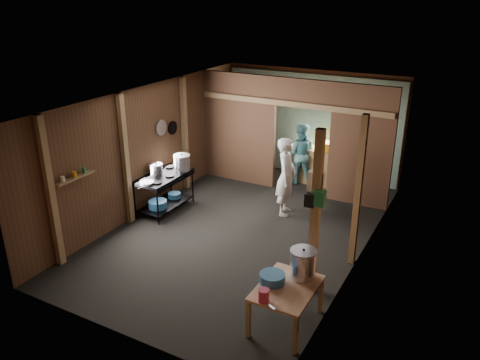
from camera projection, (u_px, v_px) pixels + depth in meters
The scene contains 41 objects.
floor at pixel (245, 229), 9.32m from camera, with size 4.50×7.00×0.00m, color black.
ceiling at pixel (245, 97), 8.35m from camera, with size 4.50×7.00×0.00m, color #332E2B.
wall_back at pixel (312, 123), 11.69m from camera, with size 4.50×0.00×2.60m, color #4A331A.
wall_front at pixel (115, 252), 5.98m from camera, with size 4.50×0.00×2.60m, color #4A331A.
wall_left at pixel (149, 148), 9.83m from camera, with size 0.00×7.00×2.60m, color #4A331A.
wall_right at pixel (366, 189), 7.84m from camera, with size 0.00×7.00×2.60m, color #4A331A.
partition_left at pixel (239, 129), 11.21m from camera, with size 1.85×0.10×2.60m, color #4C3223.
partition_right at pixel (361, 147), 9.93m from camera, with size 1.35×0.10×2.60m, color #4C3223.
partition_header at pixel (304, 93), 10.14m from camera, with size 1.30×0.10×0.60m, color #4C3223.
turquoise_panel at pixel (311, 126), 11.66m from camera, with size 4.40×0.06×2.50m, color #7CACAA.
back_counter at pixel (313, 165), 11.43m from camera, with size 1.20×0.50×0.85m, color #A07F50.
wall_clock at pixel (322, 101), 11.27m from camera, with size 0.20×0.20×0.03m, color silver.
post_left_a at pixel (51, 193), 7.68m from camera, with size 0.10×0.12×2.60m, color #A07F50.
post_left_b at pixel (126, 160), 9.14m from camera, with size 0.10×0.12×2.60m, color #A07F50.
post_left_c at pixel (185, 134), 10.78m from camera, with size 0.10×0.12×2.60m, color #A07F50.
post_right at pixel (358, 193), 7.71m from camera, with size 0.10×0.12×2.60m, color #A07F50.
post_free at pixel (315, 215), 6.96m from camera, with size 0.12×0.12×2.60m, color #A07F50.
cross_beam at pixel (292, 104), 10.31m from camera, with size 4.40×0.12×0.12m, color #A07F50.
pan_lid_big at pixel (161, 128), 10.01m from camera, with size 0.34×0.34×0.03m, color gray.
pan_lid_small at pixel (173, 128), 10.37m from camera, with size 0.30×0.30×0.03m, color black.
wall_shelf at pixel (75, 178), 8.03m from camera, with size 0.14×0.80×0.03m, color #A07F50.
jar_white at pixel (63, 179), 7.81m from camera, with size 0.07×0.07×0.10m, color silver.
jar_yellow at pixel (74, 174), 8.01m from camera, with size 0.08×0.08×0.10m, color #BF8812.
jar_green at pixel (84, 170), 8.19m from camera, with size 0.06×0.06×0.10m, color #196A3C.
bag_white at pixel (316, 182), 6.86m from camera, with size 0.22×0.15×0.32m, color silver.
bag_green at pixel (320, 198), 6.76m from camera, with size 0.16×0.12×0.24m, color #196A3C.
bag_black at pixel (310, 200), 6.83m from camera, with size 0.14×0.10×0.20m, color black.
gas_range at pixel (165, 193), 9.97m from camera, with size 0.69×1.34×0.79m, color black, non-canonical shape.
prep_table at pixel (286, 306), 6.57m from camera, with size 0.75×1.03×0.61m, color tan, non-canonical shape.
stove_pot_large at pixel (182, 163), 10.03m from camera, with size 0.36×0.36×0.36m, color silver, non-canonical shape.
stove_pot_med at pixel (156, 169), 9.84m from camera, with size 0.28×0.28×0.24m, color silver, non-canonical shape.
frying_pan at pixel (147, 183), 9.37m from camera, with size 0.28×0.50×0.07m, color gray, non-canonical shape.
blue_tub_front at pixel (158, 204), 9.82m from camera, with size 0.38×0.38×0.16m, color #245788.
blue_tub_back at pixel (174, 195), 10.30m from camera, with size 0.27×0.27×0.11m, color #245788.
stock_pot at pixel (303, 264), 6.61m from camera, with size 0.38×0.38×0.44m, color silver, non-canonical shape.
wash_basin at pixel (272, 278), 6.53m from camera, with size 0.36×0.36×0.13m, color #245788.
pink_bucket at pixel (264, 296), 6.13m from camera, with size 0.15×0.15×0.18m, color #B52E4A.
knife at pixel (267, 304), 6.10m from camera, with size 0.30×0.04×0.01m, color silver.
yellow_tub at pixel (328, 146), 11.09m from camera, with size 0.36×0.36×0.20m, color #BF8812.
cook at pixel (286, 177), 9.67m from camera, with size 0.60×0.39×1.64m, color silver.
worker_back at pixel (300, 154), 11.27m from camera, with size 0.72×0.56×1.48m, color #5597A2.
Camera 1 is at (3.86, -7.33, 4.37)m, focal length 35.64 mm.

